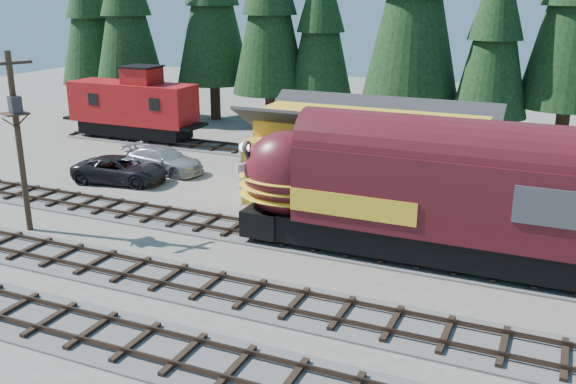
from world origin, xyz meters
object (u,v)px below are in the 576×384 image
at_px(depot, 368,149).
at_px(pickup_truck_b, 163,160).
at_px(pickup_truck_a, 120,170).
at_px(locomotive, 422,199).
at_px(caboose, 134,106).
at_px(utility_pole, 18,131).

xyz_separation_m(depot, pickup_truck_b, (-13.42, 0.61, -2.17)).
distance_m(pickup_truck_a, pickup_truck_b, 3.07).
distance_m(locomotive, pickup_truck_b, 19.20).
bearing_deg(pickup_truck_a, caboose, 22.95).
bearing_deg(locomotive, pickup_truck_b, 158.15).
height_order(depot, locomotive, depot).
xyz_separation_m(depot, utility_pole, (-13.40, -10.47, 1.83)).
bearing_deg(caboose, depot, -19.93).
height_order(locomotive, pickup_truck_a, locomotive).
relative_size(depot, pickup_truck_b, 2.35).
height_order(depot, pickup_truck_b, depot).
bearing_deg(pickup_truck_a, depot, -90.58).
xyz_separation_m(locomotive, pickup_truck_a, (-18.74, 4.21, -1.94)).
height_order(utility_pole, pickup_truck_a, utility_pole).
relative_size(locomotive, utility_pole, 2.06).
bearing_deg(pickup_truck_b, caboose, 51.70).
bearing_deg(locomotive, utility_pole, -167.38).
distance_m(caboose, utility_pole, 19.51).
bearing_deg(pickup_truck_b, utility_pole, -174.73).
distance_m(caboose, pickup_truck_b, 10.17).
bearing_deg(depot, locomotive, -56.43).
xyz_separation_m(locomotive, caboose, (-25.00, 14.00, -0.15)).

